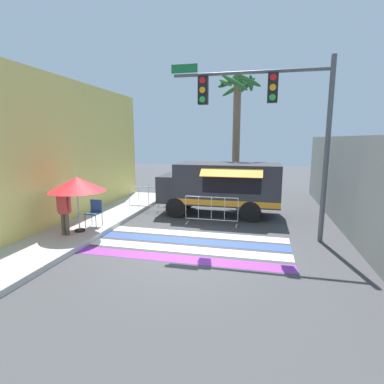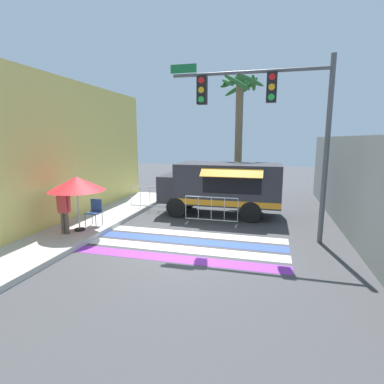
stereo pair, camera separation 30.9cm
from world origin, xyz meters
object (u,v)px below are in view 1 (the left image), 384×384
object	(u,v)px
vendor_person	(64,209)
barricade_side	(149,199)
food_truck	(218,185)
palm_tree	(237,116)
traffic_signal_pole	(273,111)
folding_chair	(95,210)
patio_umbrella	(77,184)
barricade_front	(211,211)

from	to	relation	value
vendor_person	barricade_side	size ratio (longest dim) A/B	0.79
food_truck	palm_tree	size ratio (longest dim) A/B	0.79
traffic_signal_pole	palm_tree	size ratio (longest dim) A/B	0.88
folding_chair	barricade_side	bearing A→B (deg)	84.35
food_truck	patio_umbrella	world-z (taller)	food_truck
patio_umbrella	barricade_front	xyz separation A→B (m)	(4.26, 2.42, -1.27)
folding_chair	vendor_person	bearing A→B (deg)	-100.98
patio_umbrella	barricade_side	size ratio (longest dim) A/B	0.97
patio_umbrella	folding_chair	world-z (taller)	patio_umbrella
patio_umbrella	folding_chair	xyz separation A→B (m)	(0.18, 0.72, -1.07)
traffic_signal_pole	barricade_side	size ratio (longest dim) A/B	2.94
traffic_signal_pole	folding_chair	distance (m)	7.15
vendor_person	barricade_front	size ratio (longest dim) A/B	0.75
folding_chair	barricade_side	distance (m)	3.49
folding_chair	food_truck	bearing A→B (deg)	47.04
patio_umbrella	vendor_person	bearing A→B (deg)	-114.01
food_truck	barricade_side	world-z (taller)	food_truck
traffic_signal_pole	barricade_side	bearing A→B (deg)	152.78
food_truck	vendor_person	bearing A→B (deg)	-134.35
food_truck	patio_umbrella	distance (m)	5.96
patio_umbrella	barricade_side	distance (m)	4.41
food_truck	folding_chair	bearing A→B (deg)	-140.29
vendor_person	patio_umbrella	bearing A→B (deg)	56.01
food_truck	patio_umbrella	bearing A→B (deg)	-136.09
vendor_person	palm_tree	xyz separation A→B (m)	(4.95, 7.85, 3.48)
patio_umbrella	food_truck	bearing A→B (deg)	43.91
barricade_side	traffic_signal_pole	bearing A→B (deg)	-27.22
food_truck	vendor_person	distance (m)	6.43
food_truck	traffic_signal_pole	distance (m)	4.55
barricade_front	palm_tree	size ratio (longest dim) A/B	0.32
traffic_signal_pole	vendor_person	distance (m)	7.56
vendor_person	barricade_side	world-z (taller)	vendor_person
traffic_signal_pole	patio_umbrella	xyz separation A→B (m)	(-6.40, -1.32, -2.42)
folding_chair	vendor_person	world-z (taller)	vendor_person
traffic_signal_pole	patio_umbrella	bearing A→B (deg)	-168.33
vendor_person	barricade_front	distance (m)	5.35
patio_umbrella	palm_tree	world-z (taller)	palm_tree
folding_chair	vendor_person	size ratio (longest dim) A/B	0.62
patio_umbrella	palm_tree	xyz separation A→B (m)	(4.74, 7.38, 2.70)
barricade_front	patio_umbrella	bearing A→B (deg)	-150.39
folding_chair	barricade_side	size ratio (longest dim) A/B	0.49
vendor_person	palm_tree	world-z (taller)	palm_tree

